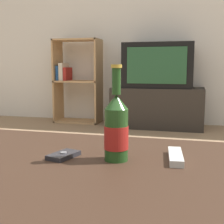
# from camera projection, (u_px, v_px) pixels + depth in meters

# --- Properties ---
(back_wall) EXTENTS (8.00, 0.05, 2.60)m
(back_wall) POSITION_uv_depth(u_px,v_px,m) (166.00, 13.00, 3.63)
(back_wall) COLOR silver
(back_wall) RESTS_ON ground_plane
(coffee_table) EXTENTS (1.17, 0.85, 0.40)m
(coffee_table) POSITION_uv_depth(u_px,v_px,m) (64.00, 186.00, 0.87)
(coffee_table) COLOR #332116
(coffee_table) RESTS_ON ground_plane
(tv_stand) EXTENTS (1.01, 0.44, 0.45)m
(tv_stand) POSITION_uv_depth(u_px,v_px,m) (157.00, 107.00, 3.51)
(tv_stand) COLOR #28231E
(tv_stand) RESTS_ON ground_plane
(television) EXTENTS (0.76, 0.40, 0.49)m
(television) POSITION_uv_depth(u_px,v_px,m) (158.00, 65.00, 3.44)
(television) COLOR black
(television) RESTS_ON tv_stand
(bookshelf) EXTENTS (0.55, 0.30, 1.00)m
(bookshelf) POSITION_uv_depth(u_px,v_px,m) (75.00, 80.00, 3.80)
(bookshelf) COLOR tan
(bookshelf) RESTS_ON ground_plane
(beer_bottle) EXTENTS (0.07, 0.07, 0.28)m
(beer_bottle) POSITION_uv_depth(u_px,v_px,m) (116.00, 128.00, 0.92)
(beer_bottle) COLOR #1E4219
(beer_bottle) RESTS_ON coffee_table
(cell_phone) EXTENTS (0.09, 0.12, 0.02)m
(cell_phone) POSITION_uv_depth(u_px,v_px,m) (63.00, 155.00, 0.96)
(cell_phone) COLOR #232328
(cell_phone) RESTS_ON coffee_table
(remote_control) EXTENTS (0.06, 0.16, 0.02)m
(remote_control) POSITION_uv_depth(u_px,v_px,m) (175.00, 157.00, 0.94)
(remote_control) COLOR beige
(remote_control) RESTS_ON coffee_table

